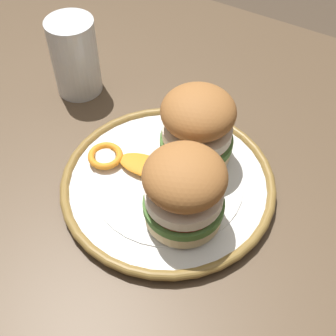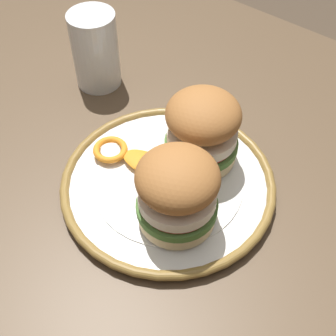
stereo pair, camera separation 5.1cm
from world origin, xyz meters
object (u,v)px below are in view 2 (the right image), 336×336
Objects in this scene: dinner_plate at (168,183)px; sandwich_half_left at (202,129)px; dining_table at (121,211)px; sandwich_half_right at (177,191)px; drinking_glass at (96,53)px.

sandwich_half_left reaches higher than dinner_plate.
dining_table is 12.04× the size of sandwich_half_right.
sandwich_half_right is at bearing 138.72° from dinner_plate.
dinner_plate is at bearing -41.28° from sandwich_half_right.
dining_table is at bearing 42.34° from sandwich_half_left.
dining_table is 12.53× the size of drinking_glass.
sandwich_half_left is at bearing -137.66° from dining_table.
drinking_glass is (0.22, -0.10, 0.04)m from dinner_plate.
sandwich_half_right is at bearing 152.17° from drinking_glass.
dining_table is at bearing -9.41° from sandwich_half_right.
dinner_plate is 2.32× the size of drinking_glass.
sandwich_half_right is 1.04× the size of drinking_glass.
dinner_plate reaches higher than dining_table.
sandwich_half_left is at bearing -69.78° from sandwich_half_right.
dining_table is 0.20m from sandwich_half_left.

